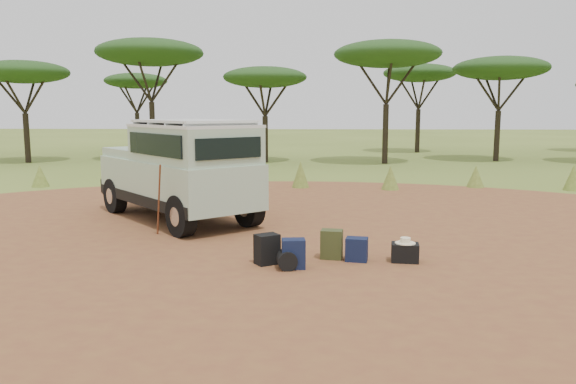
{
  "coord_description": "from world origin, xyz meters",
  "views": [
    {
      "loc": [
        0.41,
        -10.25,
        2.61
      ],
      "look_at": [
        -0.08,
        0.83,
        1.0
      ],
      "focal_mm": 35.0,
      "sensor_mm": 36.0,
      "label": 1
    }
  ],
  "objects_px": {
    "walking_staff": "(159,200)",
    "duffel_navy": "(357,250)",
    "safari_vehicle": "(180,172)",
    "backpack_black": "(267,249)",
    "backpack_navy": "(293,254)",
    "hard_case": "(405,253)",
    "backpack_olive": "(332,244)"
  },
  "relations": [
    {
      "from": "safari_vehicle",
      "to": "backpack_olive",
      "type": "relative_size",
      "value": 9.49
    },
    {
      "from": "safari_vehicle",
      "to": "duffel_navy",
      "type": "distance_m",
      "value": 5.37
    },
    {
      "from": "hard_case",
      "to": "walking_staff",
      "type": "bearing_deg",
      "value": 166.23
    },
    {
      "from": "backpack_navy",
      "to": "duffel_navy",
      "type": "xyz_separation_m",
      "value": [
        1.09,
        0.51,
        -0.04
      ]
    },
    {
      "from": "safari_vehicle",
      "to": "walking_staff",
      "type": "relative_size",
      "value": 3.15
    },
    {
      "from": "safari_vehicle",
      "to": "duffel_navy",
      "type": "relative_size",
      "value": 11.86
    },
    {
      "from": "walking_staff",
      "to": "backpack_navy",
      "type": "distance_m",
      "value": 3.73
    },
    {
      "from": "safari_vehicle",
      "to": "walking_staff",
      "type": "distance_m",
      "value": 1.79
    },
    {
      "from": "safari_vehicle",
      "to": "backpack_navy",
      "type": "height_order",
      "value": "safari_vehicle"
    },
    {
      "from": "walking_staff",
      "to": "duffel_navy",
      "type": "height_order",
      "value": "walking_staff"
    },
    {
      "from": "backpack_black",
      "to": "duffel_navy",
      "type": "xyz_separation_m",
      "value": [
        1.55,
        0.26,
        -0.05
      ]
    },
    {
      "from": "walking_staff",
      "to": "duffel_navy",
      "type": "distance_m",
      "value": 4.4
    },
    {
      "from": "duffel_navy",
      "to": "hard_case",
      "type": "relative_size",
      "value": 0.9
    },
    {
      "from": "walking_staff",
      "to": "backpack_black",
      "type": "relative_size",
      "value": 3.0
    },
    {
      "from": "walking_staff",
      "to": "backpack_navy",
      "type": "xyz_separation_m",
      "value": [
        2.88,
        -2.31,
        -0.51
      ]
    },
    {
      "from": "backpack_black",
      "to": "backpack_navy",
      "type": "height_order",
      "value": "backpack_black"
    },
    {
      "from": "backpack_black",
      "to": "walking_staff",
      "type": "bearing_deg",
      "value": 105.8
    },
    {
      "from": "safari_vehicle",
      "to": "hard_case",
      "type": "distance_m",
      "value": 6.02
    },
    {
      "from": "safari_vehicle",
      "to": "backpack_olive",
      "type": "xyz_separation_m",
      "value": [
        3.49,
        -3.4,
        -0.9
      ]
    },
    {
      "from": "backpack_navy",
      "to": "hard_case",
      "type": "height_order",
      "value": "backpack_navy"
    },
    {
      "from": "walking_staff",
      "to": "backpack_olive",
      "type": "xyz_separation_m",
      "value": [
        3.54,
        -1.66,
        -0.5
      ]
    },
    {
      "from": "safari_vehicle",
      "to": "duffel_navy",
      "type": "height_order",
      "value": "safari_vehicle"
    },
    {
      "from": "safari_vehicle",
      "to": "walking_staff",
      "type": "bearing_deg",
      "value": -42.38
    },
    {
      "from": "duffel_navy",
      "to": "hard_case",
      "type": "bearing_deg",
      "value": 10.13
    },
    {
      "from": "backpack_black",
      "to": "backpack_olive",
      "type": "distance_m",
      "value": 1.19
    },
    {
      "from": "backpack_navy",
      "to": "duffel_navy",
      "type": "distance_m",
      "value": 1.2
    },
    {
      "from": "backpack_black",
      "to": "hard_case",
      "type": "relative_size",
      "value": 1.12
    },
    {
      "from": "safari_vehicle",
      "to": "backpack_black",
      "type": "xyz_separation_m",
      "value": [
        2.38,
        -3.81,
        -0.9
      ]
    },
    {
      "from": "safari_vehicle",
      "to": "hard_case",
      "type": "xyz_separation_m",
      "value": [
        4.76,
        -3.55,
        -1.0
      ]
    },
    {
      "from": "safari_vehicle",
      "to": "backpack_navy",
      "type": "distance_m",
      "value": 5.03
    },
    {
      "from": "backpack_olive",
      "to": "hard_case",
      "type": "xyz_separation_m",
      "value": [
        1.27,
        -0.16,
        -0.1
      ]
    },
    {
      "from": "hard_case",
      "to": "backpack_navy",
      "type": "bearing_deg",
      "value": -158.64
    }
  ]
}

